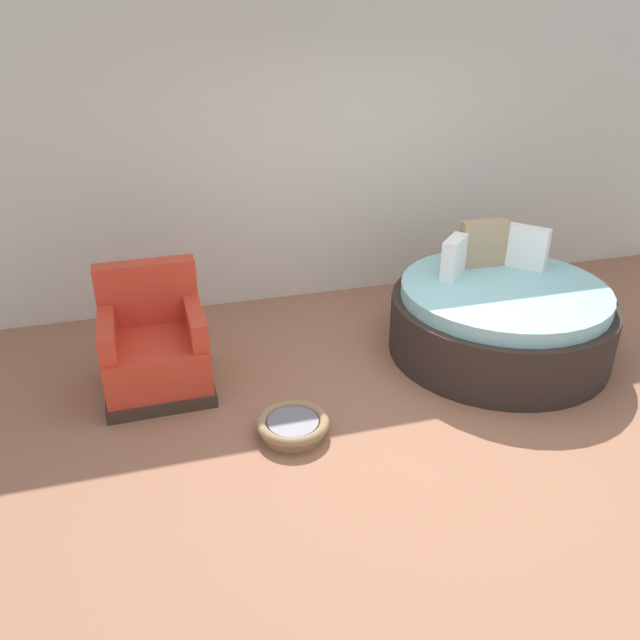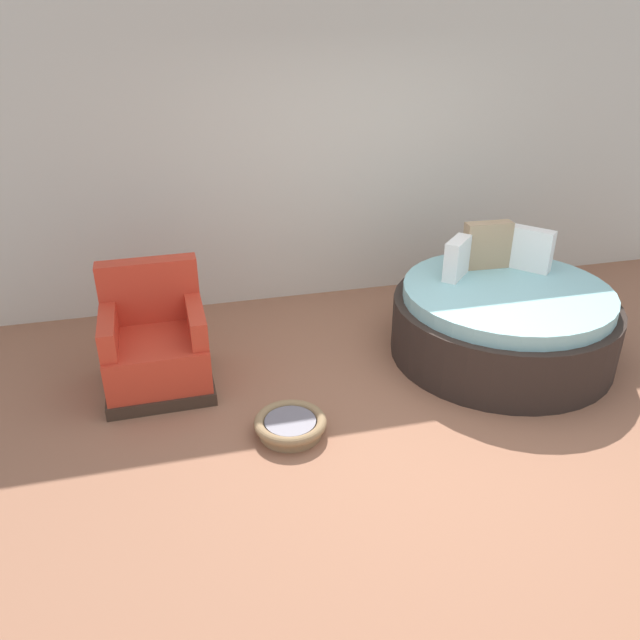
# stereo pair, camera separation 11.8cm
# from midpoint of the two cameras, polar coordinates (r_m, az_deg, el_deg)

# --- Properties ---
(ground_plane) EXTENTS (8.00, 8.00, 0.02)m
(ground_plane) POSITION_cam_midpoint_polar(r_m,az_deg,el_deg) (4.66, 10.75, -9.19)
(ground_plane) COLOR #936047
(back_wall) EXTENTS (8.00, 0.12, 2.93)m
(back_wall) POSITION_cam_midpoint_polar(r_m,az_deg,el_deg) (6.17, 2.53, 15.42)
(back_wall) COLOR beige
(back_wall) RESTS_ON ground_plane
(round_daybed) EXTENTS (1.85, 1.85, 1.03)m
(round_daybed) POSITION_cam_midpoint_polar(r_m,az_deg,el_deg) (5.49, 16.89, -0.05)
(round_daybed) COLOR #2D231E
(round_daybed) RESTS_ON ground_plane
(red_armchair) EXTENTS (0.81, 0.81, 0.94)m
(red_armchair) POSITION_cam_midpoint_polar(r_m,az_deg,el_deg) (4.99, -14.06, -2.29)
(red_armchair) COLOR #38281E
(red_armchair) RESTS_ON ground_plane
(pet_basket) EXTENTS (0.51, 0.51, 0.13)m
(pet_basket) POSITION_cam_midpoint_polar(r_m,az_deg,el_deg) (4.42, -1.95, -9.54)
(pet_basket) COLOR #8E704C
(pet_basket) RESTS_ON ground_plane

